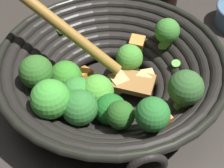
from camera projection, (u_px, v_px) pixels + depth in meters
name	position (u px, v px, depth m)	size (l,w,h in m)	color
ground_plane	(112.00, 93.00, 0.59)	(4.00, 4.00, 0.00)	#332D28
wok	(111.00, 71.00, 0.54)	(0.42, 0.39, 0.23)	black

